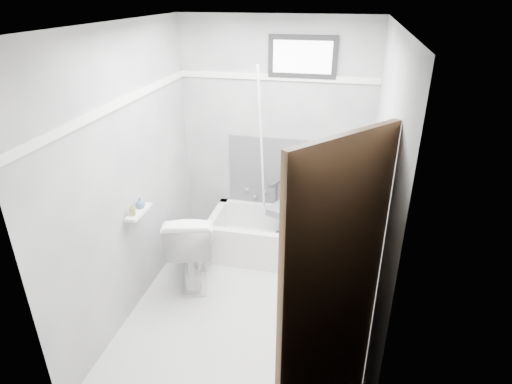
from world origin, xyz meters
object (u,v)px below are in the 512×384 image
(toilet, at_px, (193,244))
(soap_bottle_b, at_px, (140,202))
(soap_bottle_a, at_px, (132,209))
(bathtub, at_px, (280,237))
(door, at_px, (379,349))
(office_chair, at_px, (297,203))

(toilet, height_order, soap_bottle_b, soap_bottle_b)
(toilet, xyz_separation_m, soap_bottle_a, (-0.32, -0.46, 0.58))
(bathtub, bearing_deg, soap_bottle_a, -135.68)
(door, relative_size, soap_bottle_b, 19.30)
(toilet, bearing_deg, door, 120.03)
(bathtub, xyz_separation_m, toilet, (-0.76, -0.59, 0.18))
(soap_bottle_b, bearing_deg, office_chair, 37.84)
(office_chair, height_order, soap_bottle_b, office_chair)
(door, bearing_deg, toilet, 134.69)
(office_chair, bearing_deg, toilet, -123.49)
(door, bearing_deg, bathtub, 110.88)
(toilet, bearing_deg, soap_bottle_b, 30.27)
(toilet, bearing_deg, soap_bottle_a, 40.47)
(soap_bottle_a, bearing_deg, soap_bottle_b, 90.00)
(bathtub, bearing_deg, soap_bottle_b, -139.75)
(toilet, height_order, soap_bottle_a, soap_bottle_a)
(door, distance_m, soap_bottle_b, 2.32)
(bathtub, relative_size, soap_bottle_a, 15.32)
(office_chair, xyz_separation_m, toilet, (-0.92, -0.64, -0.23))
(bathtub, bearing_deg, office_chair, 17.24)
(office_chair, bearing_deg, door, -51.69)
(toilet, distance_m, door, 2.36)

